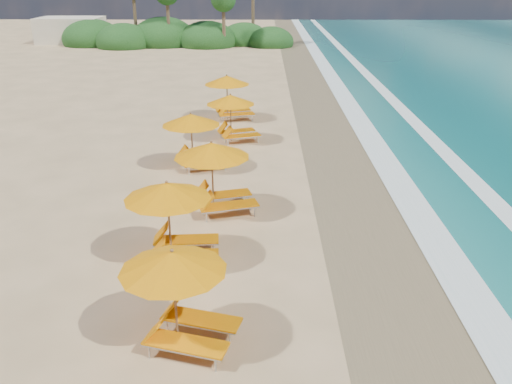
# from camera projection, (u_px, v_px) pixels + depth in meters

# --- Properties ---
(ground) EXTENTS (160.00, 160.00, 0.00)m
(ground) POSITION_uv_depth(u_px,v_px,m) (256.00, 226.00, 17.26)
(ground) COLOR tan
(ground) RESTS_ON ground
(wet_sand) EXTENTS (4.00, 160.00, 0.01)m
(wet_sand) POSITION_uv_depth(u_px,v_px,m) (380.00, 227.00, 17.20)
(wet_sand) COLOR olive
(wet_sand) RESTS_ON ground
(surf_foam) EXTENTS (4.00, 160.00, 0.01)m
(surf_foam) POSITION_uv_depth(u_px,v_px,m) (464.00, 227.00, 17.16)
(surf_foam) COLOR white
(surf_foam) RESTS_ON ground
(station_2) EXTENTS (2.91, 2.82, 2.33)m
(station_2) POSITION_uv_depth(u_px,v_px,m) (182.00, 292.00, 11.35)
(station_2) COLOR olive
(station_2) RESTS_ON ground
(station_3) EXTENTS (2.75, 2.58, 2.43)m
(station_3) POSITION_uv_depth(u_px,v_px,m) (176.00, 216.00, 14.76)
(station_3) COLOR olive
(station_3) RESTS_ON ground
(station_4) EXTENTS (3.19, 3.10, 2.55)m
(station_4) POSITION_uv_depth(u_px,v_px,m) (218.00, 172.00, 17.80)
(station_4) COLOR olive
(station_4) RESTS_ON ground
(station_5) EXTENTS (3.12, 3.08, 2.40)m
(station_5) POSITION_uv_depth(u_px,v_px,m) (196.00, 137.00, 21.85)
(station_5) COLOR olive
(station_5) RESTS_ON ground
(station_6) EXTENTS (2.98, 2.91, 2.33)m
(station_6) POSITION_uv_depth(u_px,v_px,m) (234.00, 114.00, 25.47)
(station_6) COLOR olive
(station_6) RESTS_ON ground
(station_7) EXTENTS (3.10, 3.00, 2.50)m
(station_7) POSITION_uv_depth(u_px,v_px,m) (231.00, 94.00, 29.24)
(station_7) COLOR olive
(station_7) RESTS_ON ground
(treeline) EXTENTS (25.80, 8.80, 9.74)m
(treeline) POSITION_uv_depth(u_px,v_px,m) (172.00, 36.00, 59.06)
(treeline) COLOR #163D14
(treeline) RESTS_ON ground
(beach_building) EXTENTS (7.00, 5.00, 2.80)m
(beach_building) POSITION_uv_depth(u_px,v_px,m) (71.00, 30.00, 61.36)
(beach_building) COLOR beige
(beach_building) RESTS_ON ground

